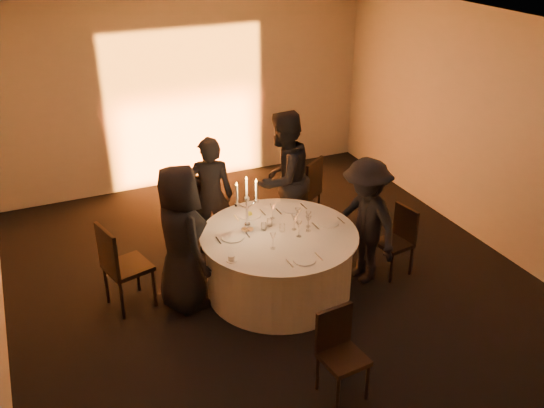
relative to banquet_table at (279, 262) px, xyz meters
name	(u,v)px	position (x,y,z in m)	size (l,w,h in m)	color
floor	(279,290)	(0.00, 0.00, -0.38)	(7.00, 7.00, 0.00)	black
ceiling	(280,32)	(0.00, 0.00, 2.62)	(7.00, 7.00, 0.00)	silver
wall_back	(185,91)	(0.00, 3.50, 1.12)	(7.00, 7.00, 0.00)	beige
wall_front	(521,387)	(0.00, -3.50, 1.12)	(7.00, 7.00, 0.00)	beige
wall_right	(496,135)	(3.00, 0.00, 1.12)	(7.00, 7.00, 0.00)	beige
uplighter_fixture	(196,183)	(0.00, 3.20, -0.33)	(0.25, 0.12, 0.10)	black
banquet_table	(279,262)	(0.00, 0.00, 0.00)	(1.80, 1.80, 0.77)	black
chair_left	(119,262)	(-1.74, 0.41, 0.21)	(0.56, 0.56, 1.05)	black
chair_back_left	(188,202)	(-0.59, 1.65, 0.16)	(0.53, 0.53, 0.96)	black
chair_back_right	(306,188)	(1.02, 1.32, 0.19)	(0.61, 0.61, 1.01)	black
chair_right	(398,237)	(1.50, -0.21, 0.09)	(0.43, 0.43, 0.86)	black
chair_front	(339,348)	(-0.18, -1.71, 0.10)	(0.42, 0.42, 0.87)	black
guest_left	(181,239)	(-1.09, 0.19, 0.47)	(0.83, 0.54, 1.70)	black
guest_back_left	(211,196)	(-0.41, 1.18, 0.41)	(0.58, 0.38, 1.59)	black
guest_back_right	(283,179)	(0.54, 1.06, 0.53)	(0.89, 0.69, 1.82)	black
guest_right	(365,221)	(1.03, -0.16, 0.40)	(1.01, 0.58, 1.56)	black
plate_left	(233,237)	(-0.52, 0.12, 0.39)	(0.36, 0.26, 0.01)	white
plate_back_left	(250,214)	(-0.14, 0.54, 0.40)	(0.35, 0.27, 0.08)	white
plate_back_right	(291,209)	(0.38, 0.48, 0.39)	(0.35, 0.25, 0.01)	white
plate_right	(328,223)	(0.62, -0.02, 0.39)	(0.36, 0.25, 0.01)	white
plate_front	(304,260)	(0.00, -0.63, 0.39)	(0.36, 0.24, 0.01)	white
coffee_cup	(231,258)	(-0.70, -0.33, 0.42)	(0.11, 0.11, 0.07)	white
candelabra	(247,212)	(-0.30, 0.21, 0.62)	(0.29, 0.14, 0.68)	silver
wine_glass_a	(272,208)	(0.08, 0.36, 0.52)	(0.07, 0.07, 0.19)	white
wine_glass_b	(298,212)	(0.30, 0.14, 0.52)	(0.07, 0.07, 0.19)	white
wine_glass_c	(308,216)	(0.37, 0.01, 0.52)	(0.07, 0.07, 0.19)	white
wine_glass_d	(294,219)	(0.19, 0.01, 0.52)	(0.07, 0.07, 0.19)	white
wine_glass_e	(273,238)	(-0.20, -0.28, 0.52)	(0.07, 0.07, 0.19)	white
wine_glass_f	(309,220)	(0.33, -0.08, 0.52)	(0.07, 0.07, 0.19)	white
wine_glass_g	(299,226)	(0.17, -0.15, 0.52)	(0.07, 0.07, 0.19)	white
tumbler_a	(264,227)	(-0.13, 0.14, 0.43)	(0.07, 0.07, 0.09)	white
tumbler_b	(270,222)	(-0.03, 0.20, 0.43)	(0.07, 0.07, 0.09)	white
tumbler_c	(282,228)	(0.05, 0.03, 0.43)	(0.07, 0.07, 0.09)	white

